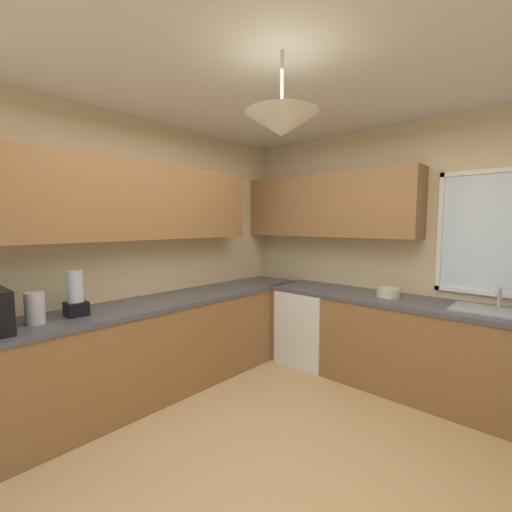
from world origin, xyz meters
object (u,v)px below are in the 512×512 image
object	(u,v)px
bowl	(388,292)
blender_appliance	(76,295)
sink_assembly	(496,311)
dishwasher	(310,326)
kettle	(35,308)

from	to	relation	value
bowl	blender_appliance	bearing A→B (deg)	-123.38
blender_appliance	bowl	bearing A→B (deg)	56.62
sink_assembly	blender_appliance	xyz separation A→B (m)	(-2.41, -2.34, 0.15)
dishwasher	sink_assembly	bearing A→B (deg)	1.18
dishwasher	bowl	world-z (taller)	bowl
kettle	blender_appliance	distance (m)	0.29
bowl	dishwasher	bearing A→B (deg)	-178.04
kettle	bowl	world-z (taller)	kettle
kettle	blender_appliance	xyz separation A→B (m)	(-0.02, 0.29, 0.05)
kettle	blender_appliance	world-z (taller)	blender_appliance
dishwasher	kettle	xyz separation A→B (m)	(-0.64, -2.59, 0.58)
sink_assembly	kettle	bearing A→B (deg)	-132.37
sink_assembly	bowl	size ratio (longest dim) A/B	2.84
bowl	blender_appliance	xyz separation A→B (m)	(-1.54, -2.33, 0.12)
dishwasher	kettle	world-z (taller)	kettle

